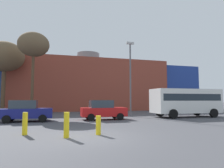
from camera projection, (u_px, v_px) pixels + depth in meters
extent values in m
plane|color=#47474C|center=(88.00, 137.00, 8.95)|extent=(200.00, 200.00, 0.00)
cube|color=brown|center=(88.00, 87.00, 35.09)|extent=(23.93, 13.12, 8.01)
cube|color=navy|center=(164.00, 89.00, 39.15)|extent=(6.68, 11.81, 7.50)
cylinder|color=slate|center=(88.00, 59.00, 35.49)|extent=(4.00, 4.00, 2.00)
cube|color=navy|center=(27.00, 113.00, 15.20)|extent=(3.80, 1.63, 0.72)
cube|color=#333D47|center=(24.00, 104.00, 15.20)|extent=(1.90, 1.45, 0.63)
cylinder|color=black|center=(44.00, 117.00, 16.30)|extent=(0.58, 0.20, 0.58)
cylinder|color=black|center=(43.00, 118.00, 14.70)|extent=(0.58, 0.20, 0.58)
cylinder|color=black|center=(12.00, 117.00, 15.65)|extent=(0.58, 0.20, 0.58)
cylinder|color=black|center=(6.00, 119.00, 14.04)|extent=(0.58, 0.20, 0.58)
cube|color=red|center=(104.00, 112.00, 16.83)|extent=(3.80, 1.63, 0.72)
cube|color=#333D47|center=(101.00, 104.00, 16.82)|extent=(1.90, 1.45, 0.63)
cylinder|color=black|center=(115.00, 115.00, 17.93)|extent=(0.58, 0.20, 0.58)
cylinder|color=black|center=(120.00, 117.00, 16.32)|extent=(0.58, 0.20, 0.58)
cylinder|color=black|center=(88.00, 116.00, 17.27)|extent=(0.58, 0.20, 0.58)
cylinder|color=black|center=(91.00, 117.00, 15.67)|extent=(0.58, 0.20, 0.58)
cube|color=white|center=(186.00, 101.00, 19.40)|extent=(6.80, 2.30, 2.30)
cube|color=#1E2833|center=(186.00, 97.00, 19.43)|extent=(6.26, 2.32, 0.64)
cylinder|color=black|center=(197.00, 112.00, 21.02)|extent=(0.84, 0.28, 0.84)
cylinder|color=black|center=(214.00, 113.00, 18.77)|extent=(0.84, 0.28, 0.84)
cylinder|color=black|center=(160.00, 112.00, 19.85)|extent=(0.84, 0.28, 0.84)
cylinder|color=black|center=(173.00, 114.00, 17.60)|extent=(0.84, 0.28, 0.84)
cylinder|color=brown|center=(3.00, 90.00, 24.11)|extent=(0.50, 0.50, 5.78)
ellipsoid|color=brown|center=(5.00, 56.00, 24.45)|extent=(4.65, 4.65, 3.72)
cylinder|color=brown|center=(32.00, 84.00, 21.34)|extent=(0.29, 0.29, 6.85)
ellipsoid|color=brown|center=(34.00, 44.00, 21.68)|extent=(3.35, 3.35, 2.68)
cylinder|color=yellow|center=(25.00, 124.00, 9.47)|extent=(0.24, 0.24, 1.08)
cylinder|color=yellow|center=(66.00, 125.00, 8.74)|extent=(0.24, 0.24, 1.13)
cylinder|color=yellow|center=(98.00, 125.00, 9.51)|extent=(0.24, 0.24, 0.91)
cylinder|color=#59595E|center=(130.00, 80.00, 20.03)|extent=(0.16, 0.16, 7.38)
cube|color=#B2B2B2|center=(130.00, 43.00, 20.33)|extent=(0.80, 0.24, 0.20)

